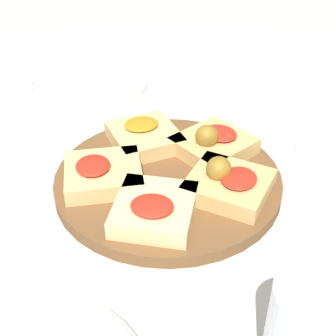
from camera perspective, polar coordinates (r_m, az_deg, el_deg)
The scene contains 10 objects.
ground_plane at distance 0.66m, azimuth 0.00°, elevation -2.09°, with size 3.00×3.00×0.00m, color beige.
serving_board at distance 0.66m, azimuth 0.00°, elevation -1.48°, with size 0.32×0.32×0.02m, color brown.
focaccia_slice_0 at distance 0.69m, azimuth 5.51°, elevation 3.01°, with size 0.13×0.13×0.05m.
focaccia_slice_1 at distance 0.71m, azimuth -2.90°, elevation 3.92°, with size 0.14×0.14×0.03m.
focaccia_slice_2 at distance 0.64m, azimuth -7.98°, elevation -0.67°, with size 0.13×0.14×0.03m.
focaccia_slice_3 at distance 0.57m, azimuth -1.68°, elevation -5.00°, with size 0.12×0.11×0.03m.
focaccia_slice_4 at distance 0.62m, azimuth 7.33°, elevation -1.80°, with size 0.10×0.11×0.05m.
plate_right at distance 0.95m, azimuth -9.85°, elevation 10.20°, with size 0.24×0.24×0.02m.
water_glass at distance 0.44m, azimuth 16.22°, elevation -18.79°, with size 0.07×0.07×0.11m, color silver.
napkin_stack at distance 0.80m, azimuth 19.31°, elevation 3.29°, with size 0.11×0.09×0.01m, color white.
Camera 1 is at (-0.49, -0.20, 0.40)m, focal length 50.00 mm.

